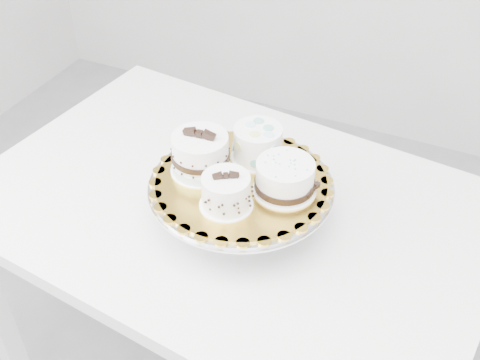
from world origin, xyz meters
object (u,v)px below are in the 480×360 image
at_px(cake_swirl, 226,192).
at_px(table, 230,231).
at_px(cake_ribbon, 285,178).
at_px(cake_board, 241,182).
at_px(cake_stand, 241,195).
at_px(cake_dots, 258,143).
at_px(cake_banded, 201,155).

bearing_deg(cake_swirl, table, 82.26).
bearing_deg(cake_ribbon, cake_board, -161.53).
height_order(cake_stand, cake_dots, cake_dots).
distance_m(cake_stand, cake_swirl, 0.10).
bearing_deg(cake_ribbon, cake_dots, 153.04).
xyz_separation_m(cake_stand, cake_swirl, (0.00, -0.08, 0.07)).
bearing_deg(cake_banded, table, 41.18).
xyz_separation_m(table, cake_banded, (-0.04, -0.04, 0.23)).
bearing_deg(cake_swirl, cake_board, 62.21).
distance_m(cake_stand, cake_dots, 0.11).
relative_size(table, cake_banded, 9.57).
height_order(cake_board, cake_ribbon, cake_ribbon).
distance_m(cake_board, cake_swirl, 0.08).
height_order(cake_banded, cake_ribbon, cake_banded).
bearing_deg(cake_stand, cake_swirl, -86.52).
distance_m(cake_banded, cake_dots, 0.12).
xyz_separation_m(table, cake_board, (0.05, -0.04, 0.19)).
height_order(table, cake_board, cake_board).
xyz_separation_m(cake_stand, cake_banded, (-0.09, -0.00, 0.07)).
relative_size(cake_swirl, cake_ribbon, 0.92).
distance_m(table, cake_dots, 0.24).
height_order(cake_stand, cake_ribbon, cake_ribbon).
xyz_separation_m(cake_swirl, cake_ribbon, (0.08, 0.09, -0.00)).
bearing_deg(table, cake_stand, -34.74).
height_order(cake_swirl, cake_banded, cake_banded).
bearing_deg(cake_board, cake_swirl, -86.52).
distance_m(table, cake_board, 0.20).
bearing_deg(cake_ribbon, cake_stand, -161.53).
bearing_deg(cake_ribbon, cake_banded, -163.87).
height_order(cake_board, cake_swirl, cake_swirl).
bearing_deg(table, cake_banded, -126.62).
distance_m(cake_board, cake_banded, 0.10).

